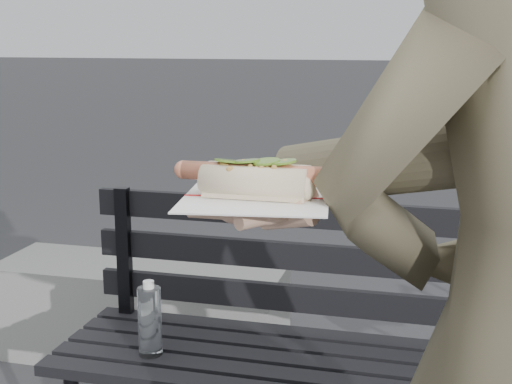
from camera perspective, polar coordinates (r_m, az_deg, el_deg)
park_bench at (r=2.00m, az=5.80°, el=-11.40°), size 1.50×0.44×0.88m
concrete_block at (r=3.07m, az=-9.21°, el=-9.40°), size 1.20×0.40×0.40m
held_hotdog at (r=0.96m, az=11.72°, el=2.12°), size 0.62×0.31×0.20m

